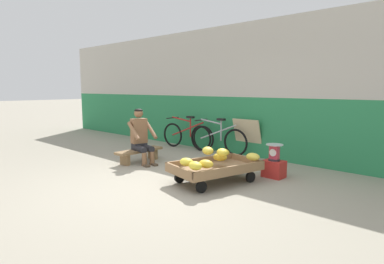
% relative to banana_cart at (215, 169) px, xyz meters
% --- Properties ---
extents(ground_plane, '(80.00, 80.00, 0.00)m').
position_rel_banana_cart_xyz_m(ground_plane, '(-0.52, -0.94, -0.24)').
color(ground_plane, gray).
extents(back_wall, '(16.00, 0.30, 3.04)m').
position_rel_banana_cart_xyz_m(back_wall, '(-0.52, 2.37, 1.28)').
color(back_wall, '#287F4C').
rests_on(back_wall, ground).
extents(banana_cart, '(1.14, 1.59, 0.36)m').
position_rel_banana_cart_xyz_m(banana_cart, '(0.00, 0.00, 0.00)').
color(banana_cart, '#8E6B47').
rests_on(banana_cart, ground).
extents(banana_pile, '(0.86, 1.35, 0.25)m').
position_rel_banana_cart_xyz_m(banana_pile, '(0.07, -0.10, 0.22)').
color(banana_pile, gold).
rests_on(banana_pile, banana_cart).
extents(low_bench, '(0.36, 1.11, 0.27)m').
position_rel_banana_cart_xyz_m(low_bench, '(-2.17, 0.10, -0.04)').
color(low_bench, olive).
rests_on(low_bench, ground).
extents(vendor_seated, '(0.72, 0.56, 1.14)m').
position_rel_banana_cart_xyz_m(vendor_seated, '(-2.09, 0.08, 0.33)').
color(vendor_seated, brown).
rests_on(vendor_seated, ground).
extents(plastic_crate, '(0.36, 0.28, 0.30)m').
position_rel_banana_cart_xyz_m(plastic_crate, '(0.54, 0.97, -0.09)').
color(plastic_crate, red).
rests_on(plastic_crate, ground).
extents(weighing_scale, '(0.30, 0.30, 0.29)m').
position_rel_banana_cart_xyz_m(weighing_scale, '(0.54, 0.97, 0.21)').
color(weighing_scale, '#28282D').
rests_on(weighing_scale, plastic_crate).
extents(bicycle_near_left, '(1.66, 0.48, 0.86)m').
position_rel_banana_cart_xyz_m(bicycle_near_left, '(-2.49, 1.90, 0.11)').
color(bicycle_near_left, black).
rests_on(bicycle_near_left, ground).
extents(bicycle_far_left, '(1.66, 0.48, 0.86)m').
position_rel_banana_cart_xyz_m(bicycle_far_left, '(-1.54, 1.96, 0.11)').
color(bicycle_far_left, black).
rests_on(bicycle_far_left, ground).
extents(sign_board, '(0.70, 0.28, 0.87)m').
position_rel_banana_cart_xyz_m(sign_board, '(-0.83, 2.20, 0.19)').
color(sign_board, '#C6B289').
rests_on(sign_board, ground).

